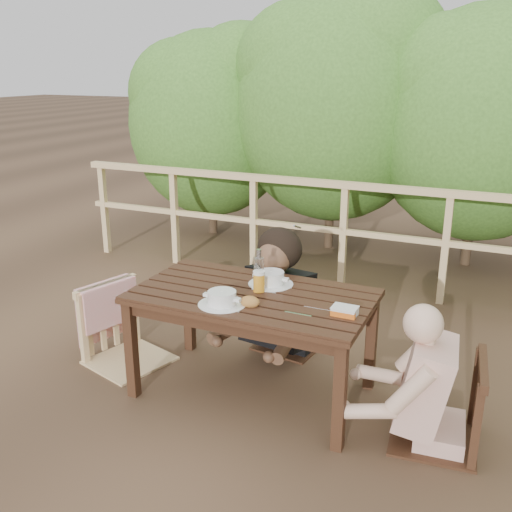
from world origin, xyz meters
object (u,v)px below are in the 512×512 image
at_px(bread_roll, 250,302).
at_px(beer_glass, 259,282).
at_px(diner_right, 451,334).
at_px(chair_right, 441,362).
at_px(butter_tub, 345,312).
at_px(soup_far, 271,279).
at_px(chair_left, 125,295).
at_px(table, 253,344).
at_px(soup_near, 222,299).
at_px(chair_far, 290,290).
at_px(woman, 292,253).
at_px(bottle, 259,271).

distance_m(bread_roll, beer_glass, 0.23).
bearing_deg(diner_right, chair_right, 85.01).
bearing_deg(bread_roll, butter_tub, 9.77).
bearing_deg(soup_far, chair_right, -11.91).
bearing_deg(chair_left, chair_right, -74.51).
relative_size(chair_left, soup_far, 3.57).
distance_m(table, soup_near, 0.45).
relative_size(chair_far, soup_near, 3.19).
distance_m(woman, beer_glass, 0.67).
height_order(chair_far, soup_near, chair_far).
height_order(chair_far, soup_far, chair_far).
height_order(table, chair_far, chair_far).
bearing_deg(chair_far, chair_right, -24.64).
bearing_deg(chair_right, soup_far, -106.90).
distance_m(chair_far, bread_roll, 0.91).
xyz_separation_m(table, chair_right, (1.13, -0.05, 0.15)).
bearing_deg(woman, bottle, 100.17).
distance_m(chair_far, soup_near, 0.96).
height_order(beer_glass, bottle, bottle).
xyz_separation_m(bread_roll, beer_glass, (-0.04, 0.22, 0.04)).
xyz_separation_m(woman, butter_tub, (0.61, -0.80, -0.02)).
bearing_deg(table, diner_right, -2.22).
bearing_deg(woman, soup_far, 104.11).
xyz_separation_m(table, woman, (-0.01, 0.71, 0.39)).
bearing_deg(butter_tub, bottle, 166.18).
bearing_deg(chair_right, chair_far, -127.65).
height_order(chair_left, chair_far, chair_left).
height_order(woman, bread_roll, woman).
bearing_deg(diner_right, woman, 52.33).
distance_m(chair_far, soup_far, 0.57).
distance_m(woman, bread_roll, 0.89).
bearing_deg(chair_far, soup_near, -86.53).
bearing_deg(butter_tub, soup_near, -166.94).
bearing_deg(butter_tub, soup_far, 155.05).
relative_size(bottle, butter_tub, 1.91).
relative_size(diner_right, bread_roll, 11.25).
relative_size(beer_glass, bottle, 0.53).
bearing_deg(chair_right, woman, -128.35).
bearing_deg(table, woman, 91.15).
distance_m(diner_right, bottle, 1.17).
bearing_deg(soup_near, chair_right, 8.79).
bearing_deg(soup_near, chair_left, 164.91).
relative_size(chair_right, beer_glass, 6.71).
relative_size(chair_far, woman, 0.62).
relative_size(chair_far, butter_tub, 6.31).
relative_size(chair_left, beer_glass, 7.06).
relative_size(chair_left, butter_tub, 7.17).
relative_size(soup_far, beer_glass, 1.98).
distance_m(soup_far, butter_tub, 0.62).
xyz_separation_m(woman, bread_roll, (0.08, -0.89, -0.02)).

